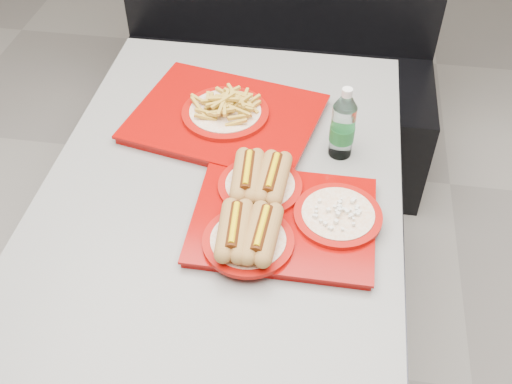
# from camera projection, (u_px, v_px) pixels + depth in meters

# --- Properties ---
(ground) EXTENTS (6.00, 6.00, 0.00)m
(ground) POSITION_uv_depth(u_px,v_px,m) (228.00, 355.00, 2.01)
(ground) COLOR gray
(ground) RESTS_ON ground
(diner_table) EXTENTS (0.92, 1.42, 0.75)m
(diner_table) POSITION_uv_depth(u_px,v_px,m) (221.00, 241.00, 1.60)
(diner_table) COLOR black
(diner_table) RESTS_ON ground
(booth_bench) EXTENTS (1.30, 0.57, 1.35)m
(booth_bench) POSITION_uv_depth(u_px,v_px,m) (273.00, 72.00, 2.49)
(booth_bench) COLOR black
(booth_bench) RESTS_ON ground
(tray_near) EXTENTS (0.44, 0.39, 0.09)m
(tray_near) POSITION_uv_depth(u_px,v_px,m) (276.00, 213.00, 1.40)
(tray_near) COLOR #8E0603
(tray_near) RESTS_ON diner_table
(tray_far) EXTENTS (0.57, 0.49, 0.10)m
(tray_far) POSITION_uv_depth(u_px,v_px,m) (225.00, 115.00, 1.67)
(tray_far) COLOR #8E0603
(tray_far) RESTS_ON diner_table
(water_bottle) EXTENTS (0.07, 0.07, 0.21)m
(water_bottle) POSITION_uv_depth(u_px,v_px,m) (343.00, 127.00, 1.54)
(water_bottle) COLOR silver
(water_bottle) RESTS_ON diner_table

